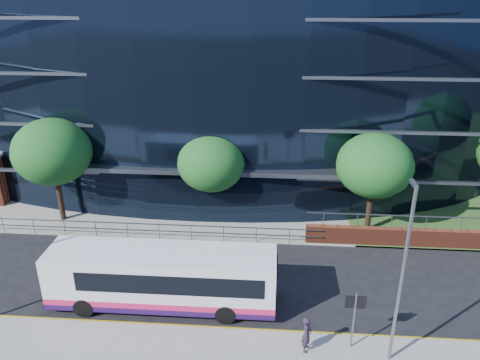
# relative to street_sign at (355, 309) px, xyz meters

# --- Properties ---
(ground) EXTENTS (200.00, 200.00, 0.00)m
(ground) POSITION_rel_street_sign_xyz_m (-4.50, 1.59, -2.15)
(ground) COLOR black
(ground) RESTS_ON ground
(kerb) EXTENTS (80.00, 0.25, 0.16)m
(kerb) POSITION_rel_street_sign_xyz_m (-4.50, 0.59, -2.07)
(kerb) COLOR gray
(kerb) RESTS_ON ground
(yellow_line_outer) EXTENTS (80.00, 0.08, 0.01)m
(yellow_line_outer) POSITION_rel_street_sign_xyz_m (-4.50, 0.79, -2.14)
(yellow_line_outer) COLOR gold
(yellow_line_outer) RESTS_ON ground
(yellow_line_inner) EXTENTS (80.00, 0.08, 0.01)m
(yellow_line_inner) POSITION_rel_street_sign_xyz_m (-4.50, 0.94, -2.14)
(yellow_line_inner) COLOR gold
(yellow_line_inner) RESTS_ON ground
(far_forecourt) EXTENTS (50.00, 8.00, 0.10)m
(far_forecourt) POSITION_rel_street_sign_xyz_m (-10.50, 12.59, -2.10)
(far_forecourt) COLOR gray
(far_forecourt) RESTS_ON ground
(glass_office) EXTENTS (44.00, 23.10, 16.00)m
(glass_office) POSITION_rel_street_sign_xyz_m (-8.50, 22.44, 5.85)
(glass_office) COLOR black
(glass_office) RESTS_ON ground
(guard_railings) EXTENTS (24.00, 0.05, 1.10)m
(guard_railings) POSITION_rel_street_sign_xyz_m (-12.50, 8.59, -1.33)
(guard_railings) COLOR slate
(guard_railings) RESTS_ON ground
(street_sign) EXTENTS (0.85, 0.09, 2.80)m
(street_sign) POSITION_rel_street_sign_xyz_m (0.00, 0.00, 0.00)
(street_sign) COLOR slate
(street_sign) RESTS_ON pavement_near
(tree_far_a) EXTENTS (4.95, 4.95, 6.98)m
(tree_far_a) POSITION_rel_street_sign_xyz_m (-17.50, 10.59, 2.71)
(tree_far_a) COLOR black
(tree_far_a) RESTS_ON ground
(tree_far_b) EXTENTS (4.29, 4.29, 6.05)m
(tree_far_b) POSITION_rel_street_sign_xyz_m (-7.50, 11.09, 2.06)
(tree_far_b) COLOR black
(tree_far_b) RESTS_ON ground
(tree_far_c) EXTENTS (4.62, 4.62, 6.51)m
(tree_far_c) POSITION_rel_street_sign_xyz_m (2.50, 10.59, 2.39)
(tree_far_c) COLOR black
(tree_far_c) RESTS_ON ground
(tree_dist_e) EXTENTS (4.62, 4.62, 6.51)m
(tree_dist_e) POSITION_rel_street_sign_xyz_m (19.50, 41.59, 2.39)
(tree_dist_e) COLOR black
(tree_dist_e) RESTS_ON ground
(streetlight_east) EXTENTS (0.15, 0.77, 8.00)m
(streetlight_east) POSITION_rel_street_sign_xyz_m (1.50, -0.59, 2.29)
(streetlight_east) COLOR slate
(streetlight_east) RESTS_ON pavement_near
(city_bus) EXTENTS (11.08, 2.58, 2.99)m
(city_bus) POSITION_rel_street_sign_xyz_m (-8.70, 2.39, -0.56)
(city_bus) COLOR silver
(city_bus) RESTS_ON ground
(pedestrian) EXTENTS (0.51, 0.68, 1.70)m
(pedestrian) POSITION_rel_street_sign_xyz_m (-1.96, -0.36, -1.15)
(pedestrian) COLOR #271F2F
(pedestrian) RESTS_ON pavement_near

